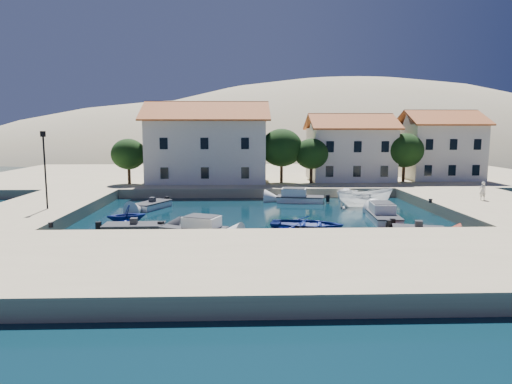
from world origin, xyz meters
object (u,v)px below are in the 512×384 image
at_px(cabin_cruiser_east, 384,216).
at_px(pedestrian, 483,191).
at_px(building_mid, 350,146).
at_px(cabin_cruiser_south, 194,229).
at_px(boat_east, 364,207).
at_px(building_left, 207,141).
at_px(building_right, 439,144).
at_px(lamppost, 45,162).
at_px(rowboat_south, 307,230).

height_order(cabin_cruiser_east, pedestrian, pedestrian).
height_order(building_mid, cabin_cruiser_south, building_mid).
bearing_deg(boat_east, building_left, 51.59).
bearing_deg(cabin_cruiser_east, building_left, 41.48).
xyz_separation_m(building_right, cabin_cruiser_south, (-29.18, -27.57, -5.00)).
bearing_deg(pedestrian, cabin_cruiser_east, 20.98).
height_order(building_right, lamppost, building_right).
height_order(lamppost, cabin_cruiser_south, lamppost).
relative_size(building_left, rowboat_south, 2.76).
xyz_separation_m(boat_east, pedestrian, (10.14, -2.32, 1.84)).
bearing_deg(building_right, building_mid, -175.24).
xyz_separation_m(building_mid, cabin_cruiser_south, (-17.18, -26.57, -4.75)).
bearing_deg(rowboat_south, cabin_cruiser_east, -52.14).
bearing_deg(boat_east, lamppost, 105.36).
height_order(building_left, building_right, building_left).
relative_size(lamppost, rowboat_south, 1.17).
height_order(cabin_cruiser_south, boat_east, cabin_cruiser_south).
bearing_deg(boat_east, rowboat_south, 148.44).
relative_size(building_right, rowboat_south, 1.77).
distance_m(rowboat_south, cabin_cruiser_east, 7.30).
xyz_separation_m(lamppost, pedestrian, (37.51, 3.34, -2.91)).
height_order(building_right, boat_east, building_right).
distance_m(lamppost, boat_east, 28.35).
bearing_deg(pedestrian, lamppost, 2.97).
bearing_deg(lamppost, cabin_cruiser_east, -2.32).
bearing_deg(rowboat_south, building_mid, -6.28).
bearing_deg(boat_east, building_mid, -4.20).
distance_m(building_mid, lamppost, 36.21).
height_order(rowboat_south, pedestrian, pedestrian).
bearing_deg(cabin_cruiser_east, rowboat_south, 119.35).
distance_m(building_left, building_mid, 18.04).
relative_size(building_left, cabin_cruiser_south, 2.97).
xyz_separation_m(building_right, rowboat_south, (-21.02, -26.10, -5.47)).
distance_m(cabin_cruiser_south, rowboat_south, 8.30).
height_order(lamppost, pedestrian, lamppost).
xyz_separation_m(building_mid, cabin_cruiser_east, (-2.39, -22.10, -4.75)).
bearing_deg(lamppost, building_right, 27.93).
bearing_deg(rowboat_south, building_right, -25.36).
distance_m(lamppost, pedestrian, 37.77).
bearing_deg(pedestrian, building_left, -34.76).
bearing_deg(building_mid, boat_east, -97.89).
height_order(building_left, cabin_cruiser_east, building_left).
bearing_deg(building_right, lamppost, -152.07).
height_order(building_right, pedestrian, building_right).
distance_m(building_left, rowboat_south, 26.40).
xyz_separation_m(rowboat_south, boat_east, (6.90, 9.76, 0.00)).
bearing_deg(rowboat_south, boat_east, -21.77).
distance_m(building_left, pedestrian, 31.16).
bearing_deg(cabin_cruiser_east, lamppost, 92.66).
bearing_deg(building_right, cabin_cruiser_south, -136.62).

